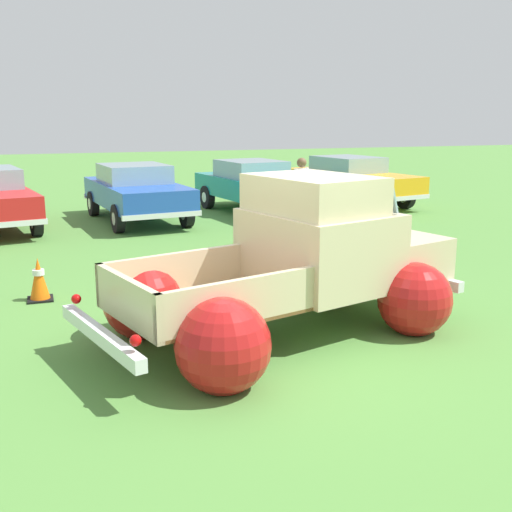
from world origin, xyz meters
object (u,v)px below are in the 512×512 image
object	(u,v)px
vintage_pickup_truck	(302,270)
show_car_2	(253,184)
spectator_0	(301,190)
show_car_3	(350,178)
show_car_1	(136,190)
lane_cone_0	(39,280)

from	to	relation	value
vintage_pickup_truck	show_car_2	xyz separation A→B (m)	(2.62, 9.22, 0.02)
spectator_0	vintage_pickup_truck	bearing A→B (deg)	124.05
show_car_3	spectator_0	size ratio (longest dim) A/B	2.89
vintage_pickup_truck	show_car_1	size ratio (longest dim) A/B	1.10
show_car_1	show_car_3	xyz separation A→B (m)	(6.58, 0.87, 0.00)
vintage_pickup_truck	show_car_1	distance (m)	8.91
lane_cone_0	vintage_pickup_truck	bearing A→B (deg)	-37.76
vintage_pickup_truck	show_car_1	xyz separation A→B (m)	(-0.65, 8.89, 0.02)
show_car_1	show_car_3	world-z (taller)	same
show_car_3	lane_cone_0	bearing A→B (deg)	-61.66
show_car_3	lane_cone_0	size ratio (longest dim) A/B	7.78
spectator_0	lane_cone_0	world-z (taller)	spectator_0
show_car_1	vintage_pickup_truck	bearing A→B (deg)	-2.13
show_car_3	lane_cone_0	world-z (taller)	show_car_3
vintage_pickup_truck	spectator_0	xyz separation A→B (m)	(2.72, 6.18, 0.21)
show_car_1	lane_cone_0	world-z (taller)	show_car_1
show_car_1	spectator_0	size ratio (longest dim) A/B	2.65
lane_cone_0	show_car_1	bearing A→B (deg)	69.35
show_car_1	lane_cone_0	bearing A→B (deg)	-26.96
vintage_pickup_truck	show_car_3	size ratio (longest dim) A/B	1.01
show_car_1	show_car_3	size ratio (longest dim) A/B	0.92
show_car_1	spectator_0	xyz separation A→B (m)	(3.37, -2.71, 0.19)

